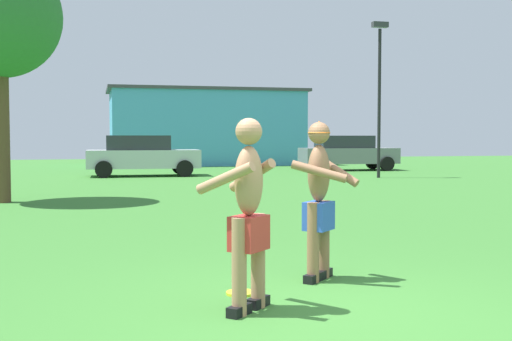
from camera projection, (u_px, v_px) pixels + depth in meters
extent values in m
plane|color=#38752D|center=(322.00, 316.00, 5.50)|extent=(80.00, 80.00, 0.00)
cube|color=black|center=(323.00, 273.00, 7.01)|extent=(0.26, 0.26, 0.09)
cylinder|color=#936647|center=(324.00, 239.00, 6.99)|extent=(0.13, 0.13, 0.84)
cube|color=black|center=(313.00, 278.00, 6.78)|extent=(0.26, 0.26, 0.09)
cylinder|color=#936647|center=(313.00, 243.00, 6.76)|extent=(0.13, 0.13, 0.84)
cube|color=blue|center=(319.00, 216.00, 6.86)|extent=(0.40, 0.40, 0.30)
ellipsoid|color=#936647|center=(319.00, 173.00, 6.84)|extent=(0.37, 0.37, 0.61)
cylinder|color=#936647|center=(335.00, 170.00, 6.97)|extent=(0.44, 0.46, 0.37)
cylinder|color=#936647|center=(319.00, 172.00, 6.60)|extent=(0.55, 0.36, 0.23)
sphere|color=#936647|center=(319.00, 133.00, 6.81)|extent=(0.23, 0.23, 0.23)
cone|color=orange|center=(319.00, 127.00, 6.81)|extent=(0.35, 0.35, 0.13)
cube|color=black|center=(239.00, 310.00, 5.52)|extent=(0.26, 0.26, 0.09)
cylinder|color=tan|center=(239.00, 267.00, 5.50)|extent=(0.13, 0.13, 0.85)
cube|color=black|center=(258.00, 302.00, 5.79)|extent=(0.26, 0.26, 0.09)
cylinder|color=tan|center=(258.00, 261.00, 5.77)|extent=(0.13, 0.13, 0.85)
cube|color=red|center=(249.00, 233.00, 5.62)|extent=(0.41, 0.41, 0.30)
ellipsoid|color=tan|center=(249.00, 181.00, 5.60)|extent=(0.38, 0.38, 0.61)
cylinder|color=tan|center=(225.00, 178.00, 5.46)|extent=(0.47, 0.47, 0.30)
cylinder|color=tan|center=(252.00, 176.00, 5.83)|extent=(0.34, 0.54, 0.33)
sphere|color=tan|center=(249.00, 131.00, 5.57)|extent=(0.23, 0.23, 0.23)
cylinder|color=yellow|center=(240.00, 293.00, 6.27)|extent=(0.28, 0.28, 0.03)
cube|color=silver|center=(143.00, 159.00, 25.01)|extent=(4.34, 1.91, 0.70)
cube|color=#282D33|center=(138.00, 143.00, 24.93)|extent=(2.45, 1.64, 0.56)
cylinder|color=black|center=(180.00, 166.00, 26.24)|extent=(0.65, 0.24, 0.64)
cylinder|color=black|center=(185.00, 168.00, 24.49)|extent=(0.65, 0.24, 0.64)
cylinder|color=black|center=(104.00, 167.00, 25.57)|extent=(0.65, 0.24, 0.64)
cylinder|color=black|center=(104.00, 169.00, 23.82)|extent=(0.65, 0.24, 0.64)
cube|color=slate|center=(348.00, 156.00, 29.26)|extent=(4.42, 2.10, 0.70)
cube|color=#282D33|center=(344.00, 142.00, 29.19)|extent=(2.51, 1.75, 0.56)
cylinder|color=black|center=(373.00, 162.00, 30.43)|extent=(0.65, 0.27, 0.64)
cylinder|color=black|center=(387.00, 164.00, 28.66)|extent=(0.65, 0.27, 0.64)
cylinder|color=black|center=(311.00, 163.00, 29.89)|extent=(0.65, 0.27, 0.64)
cylinder|color=black|center=(322.00, 164.00, 28.13)|extent=(0.65, 0.27, 0.64)
cylinder|color=black|center=(379.00, 104.00, 23.84)|extent=(0.12, 0.12, 5.51)
cube|color=#333338|center=(380.00, 25.00, 23.69)|extent=(0.60, 0.24, 0.20)
cube|color=#4C9ED1|center=(206.00, 129.00, 35.17)|extent=(10.13, 4.90, 3.93)
cube|color=#3F3F44|center=(205.00, 91.00, 35.06)|extent=(10.54, 5.10, 0.16)
cylinder|color=brown|center=(1.00, 131.00, 14.91)|extent=(0.40, 0.40, 3.32)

